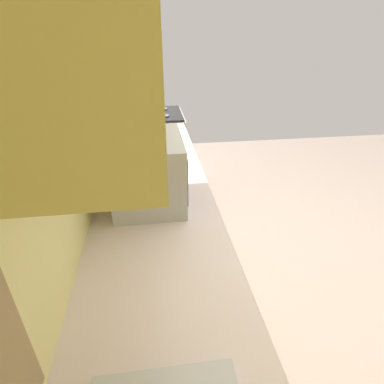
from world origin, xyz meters
The scene contains 6 objects.
ground_plane centered at (0.00, 0.00, 0.00)m, with size 6.14×6.14×0.00m, color gray.
wall_back centered at (0.00, 1.60, 1.39)m, with size 3.95×0.12×2.78m, color #E7D986.
counter_run centered at (-0.42, 1.25, 0.46)m, with size 2.98×0.61×0.92m.
oven_range centered at (1.38, 1.23, 0.48)m, with size 0.62×0.64×1.10m.
microwave centered at (-0.31, 1.26, 1.09)m, with size 0.44×0.34×0.33m.
bowl centered at (0.33, 1.18, 0.96)m, with size 0.17×0.17×0.06m.
Camera 1 is at (-1.67, 1.24, 1.70)m, focal length 28.38 mm.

